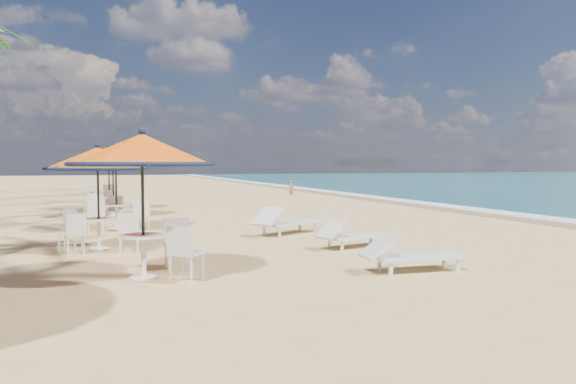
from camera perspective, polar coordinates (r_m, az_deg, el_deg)
name	(u,v)px	position (r m, az deg, el deg)	size (l,w,h in m)	color
ground	(376,258)	(11.45, 8.90, -6.69)	(160.00, 160.00, 0.00)	tan
foam_strip	(459,208)	(24.81, 16.99, -1.57)	(1.20, 140.00, 0.04)	white
wetsand_band	(441,209)	(24.29, 15.28, -1.64)	(1.40, 140.00, 0.02)	olive
station_0	(147,163)	(9.54, -14.15, 2.83)	(2.40, 2.40, 2.50)	black
station_1	(97,171)	(13.00, -18.87, 1.99)	(2.26, 2.26, 2.36)	black
station_2	(116,166)	(16.75, -17.09, 2.53)	(2.39, 2.44, 2.49)	black
station_3	(111,167)	(20.94, -17.54, 2.43)	(2.31, 2.31, 2.41)	black
station_4	(108,160)	(24.32, -17.81, 3.15)	(2.57, 2.67, 2.68)	black
lounger_near	(409,254)	(10.14, 12.18, -6.21)	(1.87, 0.70, 0.66)	silver
lounger_mid	(351,235)	(12.73, 6.40, -4.34)	(1.85, 0.98, 0.63)	silver
lounger_far	(285,221)	(15.01, -0.33, -2.98)	(2.17, 1.65, 0.76)	silver
person	(291,187)	(32.46, 0.33, 0.47)	(0.35, 0.23, 0.97)	#8F6449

